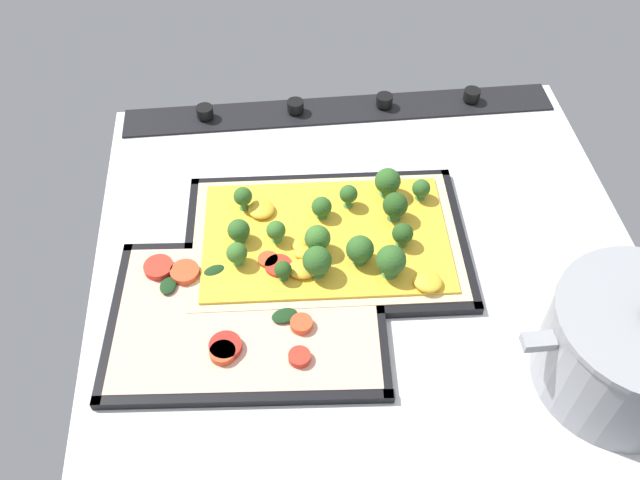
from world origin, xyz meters
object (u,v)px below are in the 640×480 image
at_px(baking_tray_back, 248,318).
at_px(cooking_pot, 630,349).
at_px(baking_tray_front, 326,243).
at_px(veggie_pizza_back, 245,313).
at_px(broccoli_pizza, 331,236).

bearing_deg(baking_tray_back, cooking_pot, 163.60).
relative_size(baking_tray_front, veggie_pizza_back, 1.17).
bearing_deg(baking_tray_front, broccoli_pizza, 149.43).
bearing_deg(baking_tray_back, broccoli_pizza, -136.56).
distance_m(baking_tray_front, veggie_pizza_back, 0.16).
bearing_deg(broccoli_pizza, baking_tray_front, -30.57).
relative_size(baking_tray_front, baking_tray_back, 1.09).
relative_size(baking_tray_back, veggie_pizza_back, 1.07).
bearing_deg(baking_tray_front, baking_tray_back, 46.08).
xyz_separation_m(veggie_pizza_back, cooking_pot, (-0.44, 0.13, 0.05)).
relative_size(broccoli_pizza, veggie_pizza_back, 1.10).
bearing_deg(cooking_pot, baking_tray_front, -37.31).
bearing_deg(broccoli_pizza, cooking_pot, 142.55).
xyz_separation_m(broccoli_pizza, veggie_pizza_back, (0.12, 0.11, -0.01)).
relative_size(baking_tray_front, broccoli_pizza, 1.07).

